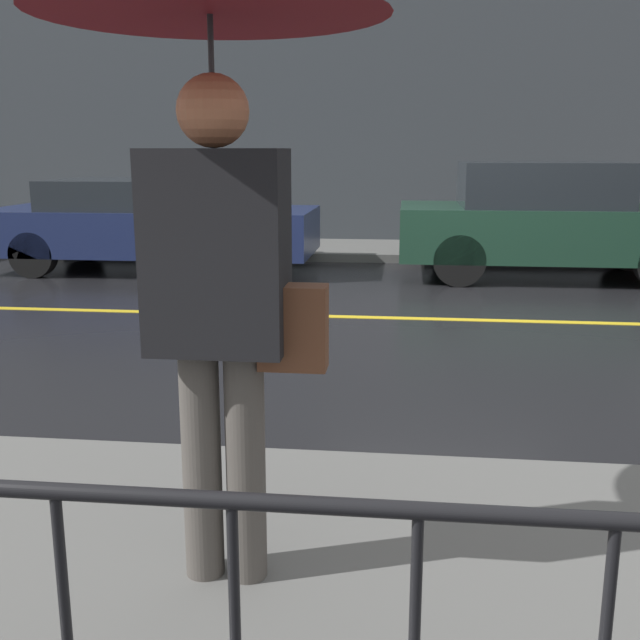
# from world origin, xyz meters

# --- Properties ---
(ground_plane) EXTENTS (80.00, 80.00, 0.00)m
(ground_plane) POSITION_xyz_m (0.00, 0.00, 0.00)
(ground_plane) COLOR black
(sidewalk_near) EXTENTS (28.00, 2.69, 0.13)m
(sidewalk_near) POSITION_xyz_m (0.00, -5.24, 0.06)
(sidewalk_near) COLOR #60605E
(sidewalk_near) RESTS_ON ground_plane
(sidewalk_far) EXTENTS (28.00, 2.03, 0.13)m
(sidewalk_far) POSITION_xyz_m (0.00, 4.91, 0.06)
(sidewalk_far) COLOR #60605E
(sidewalk_far) RESTS_ON ground_plane
(lane_marking) EXTENTS (25.20, 0.12, 0.01)m
(lane_marking) POSITION_xyz_m (0.00, 0.00, 0.00)
(lane_marking) COLOR gold
(lane_marking) RESTS_ON ground_plane
(building_storefront) EXTENTS (28.00, 0.30, 5.95)m
(building_storefront) POSITION_xyz_m (0.00, 6.08, 2.98)
(building_storefront) COLOR #383D42
(building_storefront) RESTS_ON ground_plane
(pedestrian) EXTENTS (1.19, 1.19, 2.28)m
(pedestrian) POSITION_xyz_m (-1.05, -5.13, 1.96)
(pedestrian) COLOR #4C4742
(pedestrian) RESTS_ON sidewalk_near
(car_navy) EXTENTS (4.64, 1.84, 1.30)m
(car_navy) POSITION_xyz_m (-4.08, 2.83, 0.69)
(car_navy) COLOR #19234C
(car_navy) RESTS_ON ground_plane
(car_dark_green) EXTENTS (4.04, 1.87, 1.56)m
(car_dark_green) POSITION_xyz_m (1.49, 2.83, 0.79)
(car_dark_green) COLOR #193828
(car_dark_green) RESTS_ON ground_plane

